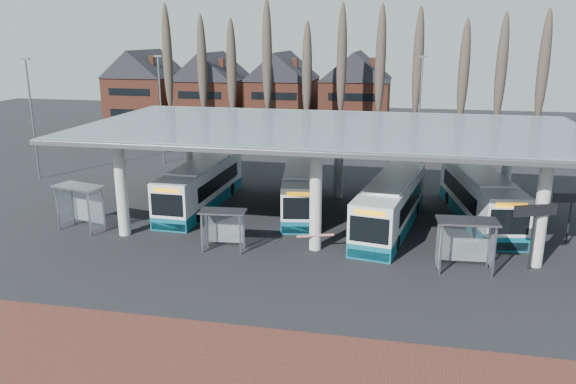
% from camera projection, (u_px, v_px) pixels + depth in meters
% --- Properties ---
extents(ground, '(140.00, 140.00, 0.00)m').
position_uv_depth(ground, '(308.00, 266.00, 30.26)').
color(ground, black).
rests_on(ground, ground).
extents(station_canopy, '(32.00, 16.00, 6.34)m').
position_uv_depth(station_canopy, '(330.00, 136.00, 36.26)').
color(station_canopy, '#BBBAB6').
rests_on(station_canopy, ground).
extents(poplar_row, '(45.10, 1.10, 14.50)m').
position_uv_depth(poplar_row, '(362.00, 67.00, 58.98)').
color(poplar_row, '#473D33').
rests_on(poplar_row, ground).
extents(townhouse_row, '(36.80, 10.30, 12.25)m').
position_uv_depth(townhouse_row, '(247.00, 83.00, 73.22)').
color(townhouse_row, brown).
rests_on(townhouse_row, ground).
extents(lamp_post_a, '(0.80, 0.16, 10.17)m').
position_uv_depth(lamp_post_a, '(161.00, 108.00, 53.09)').
color(lamp_post_a, slate).
rests_on(lamp_post_a, ground).
extents(lamp_post_b, '(0.80, 0.16, 10.17)m').
position_uv_depth(lamp_post_b, '(420.00, 109.00, 52.13)').
color(lamp_post_b, slate).
rests_on(lamp_post_b, ground).
extents(lamp_post_d, '(0.80, 0.16, 10.17)m').
position_uv_depth(lamp_post_d, '(32.00, 117.00, 47.13)').
color(lamp_post_d, slate).
rests_on(lamp_post_d, ground).
extents(bus_0, '(2.68, 11.55, 3.20)m').
position_uv_depth(bus_0, '(202.00, 186.00, 40.45)').
color(bus_0, silver).
rests_on(bus_0, ground).
extents(bus_1, '(4.19, 11.35, 3.09)m').
position_uv_depth(bus_1, '(301.00, 188.00, 39.91)').
color(bus_1, silver).
rests_on(bus_1, ground).
extents(bus_2, '(4.41, 11.96, 3.25)m').
position_uv_depth(bus_2, '(391.00, 205.00, 35.74)').
color(bus_2, silver).
rests_on(bus_2, ground).
extents(bus_3, '(4.44, 12.14, 3.30)m').
position_uv_depth(bus_3, '(479.00, 197.00, 37.45)').
color(bus_3, silver).
rests_on(bus_3, ground).
extents(shelter_0, '(3.41, 2.27, 2.90)m').
position_uv_depth(shelter_0, '(81.00, 197.00, 35.40)').
color(shelter_0, gray).
rests_on(shelter_0, ground).
extents(shelter_1, '(2.67, 1.49, 2.40)m').
position_uv_depth(shelter_1, '(223.00, 221.00, 32.08)').
color(shelter_1, gray).
rests_on(shelter_1, ground).
extents(shelter_2, '(3.19, 1.79, 2.85)m').
position_uv_depth(shelter_2, '(466.00, 233.00, 29.09)').
color(shelter_2, gray).
rests_on(shelter_2, ground).
extents(info_sign_0, '(2.29, 1.02, 3.59)m').
position_uv_depth(info_sign_0, '(535.00, 215.00, 28.95)').
color(info_sign_0, black).
rests_on(info_sign_0, ground).
extents(info_sign_1, '(2.13, 0.44, 3.18)m').
position_uv_depth(info_sign_1, '(572.00, 202.00, 32.45)').
color(info_sign_1, black).
rests_on(info_sign_1, ground).
extents(barrier, '(2.06, 0.97, 1.09)m').
position_uv_depth(barrier, '(316.00, 236.00, 32.20)').
color(barrier, black).
rests_on(barrier, ground).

